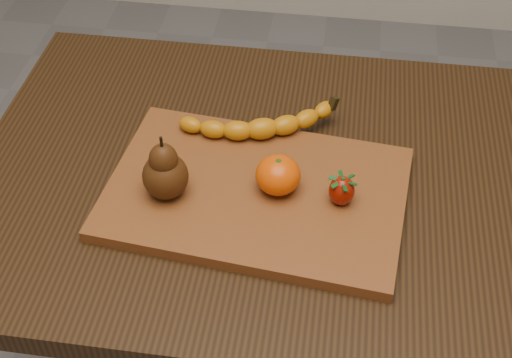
# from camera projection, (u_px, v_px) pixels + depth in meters

# --- Properties ---
(table) EXTENTS (1.00, 0.70, 0.76)m
(table) POSITION_uv_depth(u_px,v_px,m) (280.00, 216.00, 1.20)
(table) COLOR black
(table) RESTS_ON ground
(cutting_board) EXTENTS (0.48, 0.34, 0.02)m
(cutting_board) POSITION_uv_depth(u_px,v_px,m) (256.00, 193.00, 1.09)
(cutting_board) COLOR brown
(cutting_board) RESTS_ON table
(banana) EXTENTS (0.23, 0.13, 0.04)m
(banana) POSITION_uv_depth(u_px,v_px,m) (262.00, 129.00, 1.16)
(banana) COLOR #C27809
(banana) RESTS_ON cutting_board
(pear) EXTENTS (0.08, 0.08, 0.11)m
(pear) POSITION_uv_depth(u_px,v_px,m) (164.00, 166.00, 1.04)
(pear) COLOR #3F200A
(pear) RESTS_ON cutting_board
(mandarin) EXTENTS (0.08, 0.08, 0.06)m
(mandarin) POSITION_uv_depth(u_px,v_px,m) (278.00, 175.00, 1.06)
(mandarin) COLOR #DB4702
(mandarin) RESTS_ON cutting_board
(strawberry) EXTENTS (0.05, 0.05, 0.05)m
(strawberry) POSITION_uv_depth(u_px,v_px,m) (342.00, 190.00, 1.05)
(strawberry) COLOR #8A1103
(strawberry) RESTS_ON cutting_board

